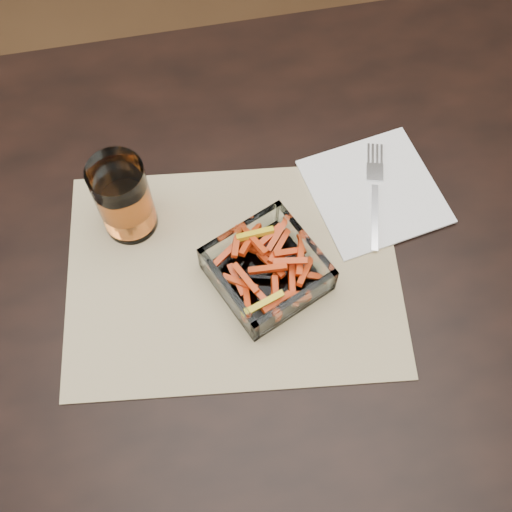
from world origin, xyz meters
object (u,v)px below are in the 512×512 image
object	(u,v)px
glass_bowl	(267,271)
fork	(375,191)
dining_table	(338,274)
tumbler	(124,200)

from	to	relation	value
glass_bowl	fork	size ratio (longest dim) A/B	0.98
dining_table	tumbler	xyz separation A→B (m)	(-0.29, 0.10, 0.15)
fork	dining_table	bearing A→B (deg)	-113.84
glass_bowl	fork	distance (m)	0.21
glass_bowl	tumbler	size ratio (longest dim) A/B	1.34
dining_table	tumbler	distance (m)	0.34
dining_table	fork	world-z (taller)	fork
tumbler	fork	xyz separation A→B (m)	(0.35, -0.02, -0.05)
dining_table	fork	bearing A→B (deg)	50.21
tumbler	fork	world-z (taller)	tumbler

